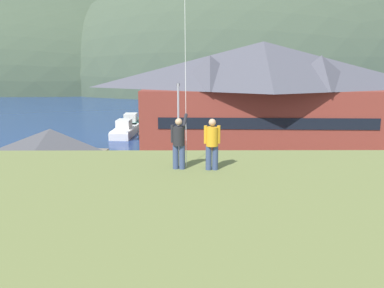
{
  "coord_description": "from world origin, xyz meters",
  "views": [
    {
      "loc": [
        0.95,
        -22.89,
        9.99
      ],
      "look_at": [
        1.15,
        9.0,
        3.42
      ],
      "focal_mm": 39.95,
      "sensor_mm": 36.0,
      "label": 1
    }
  ],
  "objects": [
    {
      "name": "far_hill_west_ridge",
      "position": [
        -42.81,
        117.95,
        0.0
      ],
      "size": [
        132.07,
        68.59,
        59.07
      ],
      "primitive_type": "ellipsoid",
      "color": "#3D4C38",
      "rests_on": "ground"
    },
    {
      "name": "harbor_lodge",
      "position": [
        8.68,
        22.46,
        6.13
      ],
      "size": [
        26.73,
        12.75,
        11.51
      ],
      "color": "brown",
      "rests_on": "ground"
    },
    {
      "name": "ground_plane",
      "position": [
        0.0,
        0.0,
        0.0
      ],
      "size": [
        600.0,
        600.0,
        0.0
      ],
      "primitive_type": "plane",
      "color": "#66604C"
    },
    {
      "name": "bay_water",
      "position": [
        0.0,
        60.0,
        0.01
      ],
      "size": [
        360.0,
        84.0,
        0.03
      ],
      "primitive_type": "cube",
      "color": "navy",
      "rests_on": "ground"
    },
    {
      "name": "far_hill_east_peak",
      "position": [
        22.18,
        109.35,
        0.0
      ],
      "size": [
        129.34,
        74.32,
        77.98
      ],
      "primitive_type": "ellipsoid",
      "color": "#42513D",
      "rests_on": "ground"
    },
    {
      "name": "moored_boat_wharfside",
      "position": [
        -7.26,
        36.82,
        0.72
      ],
      "size": [
        2.47,
        7.45,
        2.16
      ],
      "color": "#23564C",
      "rests_on": "ground"
    },
    {
      "name": "storage_shed_near_lot",
      "position": [
        -8.52,
        5.71,
        2.69
      ],
      "size": [
        7.65,
        6.72,
        5.17
      ],
      "color": "#756B5B",
      "rests_on": "ground"
    },
    {
      "name": "parking_lot_pad",
      "position": [
        0.0,
        5.0,
        0.05
      ],
      "size": [
        40.0,
        20.0,
        0.1
      ],
      "primitive_type": "cube",
      "color": "slate",
      "rests_on": "ground"
    },
    {
      "name": "parked_car_front_row_end",
      "position": [
        -6.78,
        0.36,
        1.06
      ],
      "size": [
        4.21,
        2.07,
        1.82
      ],
      "color": "red",
      "rests_on": "parking_lot_pad"
    },
    {
      "name": "parked_car_mid_row_near",
      "position": [
        6.79,
        0.11,
        1.06
      ],
      "size": [
        4.21,
        2.08,
        1.82
      ],
      "color": "silver",
      "rests_on": "parking_lot_pad"
    },
    {
      "name": "parked_car_corner_spot",
      "position": [
        10.65,
        5.66,
        1.06
      ],
      "size": [
        4.34,
        2.33,
        1.82
      ],
      "color": "red",
      "rests_on": "parking_lot_pad"
    },
    {
      "name": "moored_boat_outer_mooring",
      "position": [
        -0.08,
        32.46,
        0.72
      ],
      "size": [
        2.76,
        8.07,
        2.16
      ],
      "color": "#A8A399",
      "rests_on": "ground"
    },
    {
      "name": "moored_boat_inner_slip",
      "position": [
        -7.28,
        30.95,
        0.72
      ],
      "size": [
        2.96,
        7.68,
        2.16
      ],
      "color": "silver",
      "rests_on": "ground"
    },
    {
      "name": "person_companion",
      "position": [
        1.71,
        -8.92,
        7.16
      ],
      "size": [
        0.55,
        0.4,
        1.74
      ],
      "color": "#384770",
      "rests_on": "grassy_hill_foreground"
    },
    {
      "name": "wharf_dock",
      "position": [
        -3.72,
        34.21,
        0.35
      ],
      "size": [
        3.2,
        10.63,
        0.7
      ],
      "color": "#70604C",
      "rests_on": "ground"
    },
    {
      "name": "parking_light_pole",
      "position": [
        0.08,
        10.55,
        4.56
      ],
      "size": [
        0.24,
        0.78,
        7.82
      ],
      "color": "#ADADB2",
      "rests_on": "parking_lot_pad"
    },
    {
      "name": "parked_car_mid_row_far",
      "position": [
        -0.26,
        6.08,
        1.06
      ],
      "size": [
        4.23,
        2.11,
        1.82
      ],
      "color": "silver",
      "rests_on": "parking_lot_pad"
    },
    {
      "name": "parked_car_back_row_left",
      "position": [
        -1.73,
        0.47,
        1.06
      ],
      "size": [
        4.31,
        2.27,
        1.82
      ],
      "color": "#9EA3A8",
      "rests_on": "parking_lot_pad"
    },
    {
      "name": "far_hill_center_saddle",
      "position": [
        23.51,
        117.7,
        0.0
      ],
      "size": [
        86.43,
        52.43,
        82.64
      ],
      "primitive_type": "ellipsoid",
      "color": "#42513D",
      "rests_on": "ground"
    },
    {
      "name": "person_kite_flyer",
      "position": [
        0.59,
        -8.8,
        7.18
      ],
      "size": [
        0.58,
        0.63,
        1.86
      ],
      "color": "#384770",
      "rests_on": "grassy_hill_foreground"
    }
  ]
}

